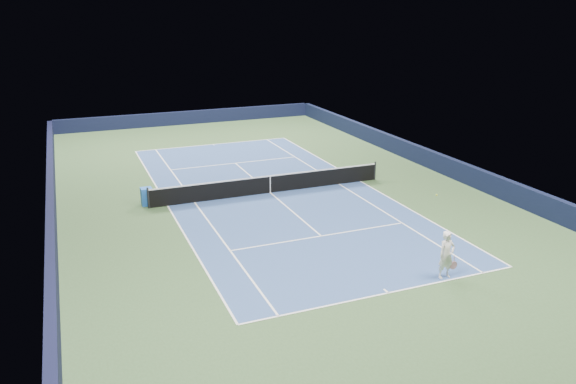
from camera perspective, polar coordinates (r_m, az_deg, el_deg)
name	(u,v)px	position (r m, az deg, el deg)	size (l,w,h in m)	color
ground	(270,193)	(30.03, -1.81, -0.09)	(40.00, 40.00, 0.00)	#304B29
wall_far	(189,118)	(48.42, -10.05, 7.46)	(22.00, 0.35, 1.10)	black
wall_right	(439,163)	(34.94, 15.09, 2.88)	(0.35, 40.00, 1.10)	#101632
wall_left	(51,209)	(28.23, -22.91, -1.64)	(0.35, 40.00, 1.10)	black
court_surface	(270,193)	(30.03, -1.81, -0.08)	(10.97, 23.77, 0.01)	navy
baseline_far	(213,144)	(40.97, -7.61, 4.82)	(10.97, 0.08, 0.00)	white
baseline_near	(388,293)	(20.18, 10.16, -10.05)	(10.97, 0.08, 0.00)	white
sideline_doubles_right	(360,181)	(32.23, 7.37, 1.09)	(0.08, 23.77, 0.00)	white
sideline_doubles_left	(168,206)	(28.71, -12.14, -1.37)	(0.08, 23.77, 0.00)	white
sideline_singles_right	(339,184)	(31.61, 5.20, 0.81)	(0.08, 23.77, 0.00)	white
sideline_singles_left	(195,202)	(28.95, -9.47, -1.04)	(0.08, 23.77, 0.00)	white
service_line_far	(235,163)	(35.84, -5.37, 2.94)	(8.23, 0.08, 0.00)	white
service_line_near	(321,236)	(24.50, 3.40, -4.48)	(8.23, 0.08, 0.00)	white
center_service_line	(270,193)	(30.03, -1.81, -0.07)	(0.08, 12.80, 0.00)	white
center_mark_far	(214,145)	(40.83, -7.55, 4.78)	(0.08, 0.30, 0.00)	white
center_mark_near	(386,291)	(20.29, 9.94, -9.87)	(0.08, 0.30, 0.00)	white
tennis_net	(270,184)	(29.87, -1.82, 0.83)	(12.90, 0.10, 1.07)	black
sponsor_cube	(147,196)	(28.94, -14.15, -0.44)	(0.58, 0.51, 0.90)	blue
tennis_player	(447,255)	(21.33, 15.81, -6.18)	(0.82, 1.26, 2.92)	white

